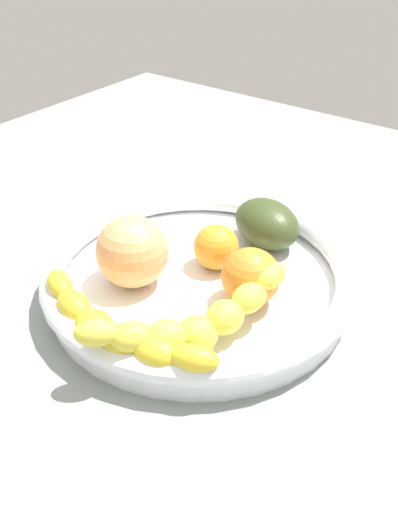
# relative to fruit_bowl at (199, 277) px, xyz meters

# --- Properties ---
(kitchen_counter) EXTENTS (1.20, 1.20, 0.03)m
(kitchen_counter) POSITION_rel_fruit_bowl_xyz_m (0.00, 0.00, -0.04)
(kitchen_counter) COLOR gray
(kitchen_counter) RESTS_ON ground
(fruit_bowl) EXTENTS (0.34, 0.34, 0.04)m
(fruit_bowl) POSITION_rel_fruit_bowl_xyz_m (0.00, 0.00, 0.00)
(fruit_bowl) COLOR white
(fruit_bowl) RESTS_ON kitchen_counter
(banana_draped_left) EXTENTS (0.06, 0.22, 0.04)m
(banana_draped_left) POSITION_rel_fruit_bowl_xyz_m (0.14, 0.00, 0.02)
(banana_draped_left) COLOR yellow
(banana_draped_left) RESTS_ON fruit_bowl
(banana_draped_right) EXTENTS (0.20, 0.11, 0.05)m
(banana_draped_right) POSITION_rel_fruit_bowl_xyz_m (0.09, 0.06, 0.03)
(banana_draped_right) COLOR yellow
(banana_draped_right) RESTS_ON fruit_bowl
(orange_front) EXTENTS (0.05, 0.05, 0.05)m
(orange_front) POSITION_rel_fruit_bowl_xyz_m (-0.03, -0.00, 0.02)
(orange_front) COLOR orange
(orange_front) RESTS_ON fruit_bowl
(orange_mid_left) EXTENTS (0.06, 0.06, 0.06)m
(orange_mid_left) POSITION_rel_fruit_bowl_xyz_m (0.00, 0.06, 0.03)
(orange_mid_left) COLOR orange
(orange_mid_left) RESTS_ON fruit_bowl
(avocado_dark) EXTENTS (0.09, 0.10, 0.05)m
(avocado_dark) POSITION_rel_fruit_bowl_xyz_m (-0.11, 0.02, 0.02)
(avocado_dark) COLOR #364421
(avocado_dark) RESTS_ON fruit_bowl
(peach_blush) EXTENTS (0.08, 0.08, 0.08)m
(peach_blush) POSITION_rel_fruit_bowl_xyz_m (0.05, -0.05, 0.04)
(peach_blush) COLOR #F4A268
(peach_blush) RESTS_ON fruit_bowl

